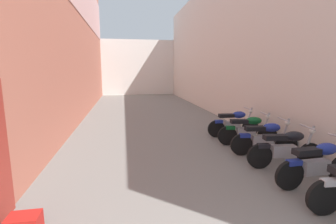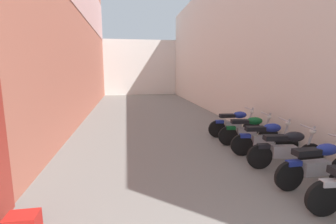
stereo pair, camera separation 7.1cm
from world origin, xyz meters
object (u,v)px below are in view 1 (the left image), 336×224
Objects in this scene: motorcycle_fourth at (318,163)px; motorcycle_eighth at (234,123)px; motorcycle_sixth at (265,137)px; motorcycle_fifth at (286,148)px; motorcycle_seventh at (248,129)px.

motorcycle_eighth is at bearing 90.00° from motorcycle_fourth.
motorcycle_fourth is 1.01× the size of motorcycle_sixth.
motorcycle_eighth is (0.00, 2.82, 0.00)m from motorcycle_fifth.
motorcycle_fourth is 2.81m from motorcycle_seventh.
motorcycle_seventh is at bearing 90.00° from motorcycle_fifth.
motorcycle_fifth is at bearing -90.00° from motorcycle_eighth.
motorcycle_fourth and motorcycle_eighth have the same top height.
motorcycle_fourth is at bearing -90.00° from motorcycle_seventh.
motorcycle_fourth is 1.00× the size of motorcycle_fifth.
motorcycle_sixth is (-0.00, 1.88, 0.00)m from motorcycle_fourth.
motorcycle_sixth and motorcycle_eighth have the same top height.
motorcycle_fifth is 0.90m from motorcycle_sixth.
motorcycle_seventh is 0.99× the size of motorcycle_eighth.
motorcycle_fourth and motorcycle_seventh have the same top height.
motorcycle_seventh is at bearing 90.00° from motorcycle_fourth.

